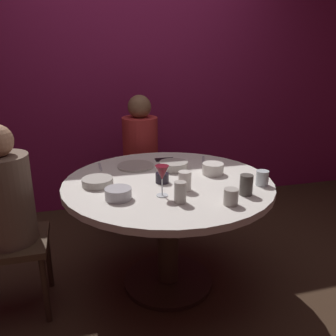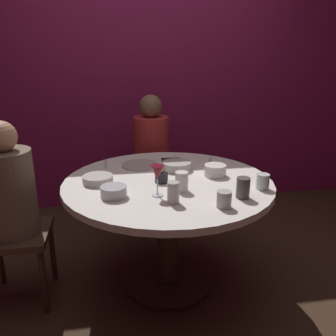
{
  "view_description": "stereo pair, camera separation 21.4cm",
  "coord_description": "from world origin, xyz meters",
  "px_view_note": "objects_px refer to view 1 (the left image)",
  "views": [
    {
      "loc": [
        -0.54,
        -1.97,
        1.5
      ],
      "look_at": [
        0.0,
        0.0,
        0.83
      ],
      "focal_mm": 37.2,
      "sensor_mm": 36.0,
      "label": 1
    },
    {
      "loc": [
        -0.33,
        -2.01,
        1.5
      ],
      "look_at": [
        0.0,
        0.0,
        0.83
      ],
      "focal_mm": 37.2,
      "sensor_mm": 36.0,
      "label": 2
    }
  ],
  "objects_px": {
    "cell_phone": "(165,159)",
    "seated_diner_back": "(140,148)",
    "bowl_small_white": "(98,182)",
    "cup_by_left_diner": "(185,181)",
    "cup_near_candle": "(262,178)",
    "candle_holder": "(162,178)",
    "seated_diner_left": "(6,202)",
    "bowl_sauce_side": "(173,166)",
    "bowl_serving_large": "(118,194)",
    "cup_far_edge": "(231,197)",
    "bowl_salad_center": "(213,169)",
    "cup_by_right_diner": "(180,192)",
    "cup_center_front": "(246,185)",
    "dinner_plate": "(136,166)",
    "wine_glass": "(162,174)",
    "dining_table": "(168,204)"
  },
  "relations": [
    {
      "from": "bowl_salad_center",
      "to": "cup_by_left_diner",
      "type": "relative_size",
      "value": 1.23
    },
    {
      "from": "seated_diner_left",
      "to": "cup_near_candle",
      "type": "distance_m",
      "value": 1.48
    },
    {
      "from": "cell_phone",
      "to": "bowl_sauce_side",
      "type": "xyz_separation_m",
      "value": [
        -0.0,
        -0.23,
        0.02
      ]
    },
    {
      "from": "cell_phone",
      "to": "seated_diner_back",
      "type": "bearing_deg",
      "value": -166.64
    },
    {
      "from": "seated_diner_left",
      "to": "cup_near_candle",
      "type": "height_order",
      "value": "seated_diner_left"
    },
    {
      "from": "seated_diner_left",
      "to": "bowl_salad_center",
      "type": "height_order",
      "value": "seated_diner_left"
    },
    {
      "from": "cell_phone",
      "to": "cup_by_right_diner",
      "type": "xyz_separation_m",
      "value": [
        -0.12,
        -0.77,
        0.05
      ]
    },
    {
      "from": "cup_near_candle",
      "to": "candle_holder",
      "type": "bearing_deg",
      "value": 160.57
    },
    {
      "from": "wine_glass",
      "to": "cup_far_edge",
      "type": "bearing_deg",
      "value": -33.27
    },
    {
      "from": "seated_diner_back",
      "to": "cell_phone",
      "type": "xyz_separation_m",
      "value": [
        0.09,
        -0.48,
        0.03
      ]
    },
    {
      "from": "seated_diner_left",
      "to": "cup_center_front",
      "type": "relative_size",
      "value": 9.98
    },
    {
      "from": "seated_diner_back",
      "to": "bowl_sauce_side",
      "type": "relative_size",
      "value": 6.07
    },
    {
      "from": "cup_far_edge",
      "to": "dining_table",
      "type": "bearing_deg",
      "value": 116.27
    },
    {
      "from": "dinner_plate",
      "to": "cup_far_edge",
      "type": "height_order",
      "value": "cup_far_edge"
    },
    {
      "from": "bowl_small_white",
      "to": "cup_by_left_diner",
      "type": "bearing_deg",
      "value": -23.43
    },
    {
      "from": "dinner_plate",
      "to": "cup_center_front",
      "type": "height_order",
      "value": "cup_center_front"
    },
    {
      "from": "dining_table",
      "to": "bowl_salad_center",
      "type": "distance_m",
      "value": 0.37
    },
    {
      "from": "bowl_salad_center",
      "to": "bowl_sauce_side",
      "type": "height_order",
      "value": "bowl_salad_center"
    },
    {
      "from": "wine_glass",
      "to": "cup_near_candle",
      "type": "xyz_separation_m",
      "value": [
        0.62,
        0.0,
        -0.08
      ]
    },
    {
      "from": "bowl_salad_center",
      "to": "dining_table",
      "type": "bearing_deg",
      "value": -173.47
    },
    {
      "from": "cell_phone",
      "to": "bowl_sauce_side",
      "type": "height_order",
      "value": "bowl_sauce_side"
    },
    {
      "from": "seated_diner_left",
      "to": "cell_phone",
      "type": "height_order",
      "value": "seated_diner_left"
    },
    {
      "from": "bowl_serving_large",
      "to": "cup_far_edge",
      "type": "height_order",
      "value": "cup_far_edge"
    },
    {
      "from": "bowl_sauce_side",
      "to": "cup_center_front",
      "type": "height_order",
      "value": "cup_center_front"
    },
    {
      "from": "seated_diner_back",
      "to": "cup_by_right_diner",
      "type": "height_order",
      "value": "seated_diner_back"
    },
    {
      "from": "dining_table",
      "to": "seated_diner_left",
      "type": "relative_size",
      "value": 1.13
    },
    {
      "from": "seated_diner_back",
      "to": "cup_by_left_diner",
      "type": "height_order",
      "value": "seated_diner_back"
    },
    {
      "from": "seated_diner_back",
      "to": "cup_center_front",
      "type": "relative_size",
      "value": 10.21
    },
    {
      "from": "bowl_serving_large",
      "to": "bowl_small_white",
      "type": "relative_size",
      "value": 0.78
    },
    {
      "from": "bowl_salad_center",
      "to": "wine_glass",
      "type": "bearing_deg",
      "value": -146.64
    },
    {
      "from": "candle_holder",
      "to": "cup_near_candle",
      "type": "relative_size",
      "value": 0.93
    },
    {
      "from": "cup_by_left_diner",
      "to": "cup_center_front",
      "type": "xyz_separation_m",
      "value": [
        0.31,
        -0.15,
        0.0
      ]
    },
    {
      "from": "dining_table",
      "to": "bowl_small_white",
      "type": "bearing_deg",
      "value": 177.01
    },
    {
      "from": "candle_holder",
      "to": "seated_diner_back",
      "type": "bearing_deg",
      "value": 87.23
    },
    {
      "from": "seated_diner_left",
      "to": "bowl_sauce_side",
      "type": "height_order",
      "value": "seated_diner_left"
    },
    {
      "from": "bowl_small_white",
      "to": "seated_diner_back",
      "type": "bearing_deg",
      "value": 64.11
    },
    {
      "from": "cup_by_right_diner",
      "to": "dining_table",
      "type": "bearing_deg",
      "value": 85.37
    },
    {
      "from": "cell_phone",
      "to": "cup_center_front",
      "type": "xyz_separation_m",
      "value": [
        0.27,
        -0.76,
        0.05
      ]
    },
    {
      "from": "seated_diner_back",
      "to": "bowl_salad_center",
      "type": "relative_size",
      "value": 8.45
    },
    {
      "from": "candle_holder",
      "to": "cup_by_right_diner",
      "type": "relative_size",
      "value": 0.72
    },
    {
      "from": "cup_near_candle",
      "to": "cup_center_front",
      "type": "height_order",
      "value": "cup_center_front"
    },
    {
      "from": "seated_diner_left",
      "to": "bowl_small_white",
      "type": "distance_m",
      "value": 0.52
    },
    {
      "from": "candle_holder",
      "to": "bowl_sauce_side",
      "type": "relative_size",
      "value": 0.43
    },
    {
      "from": "dinner_plate",
      "to": "bowl_small_white",
      "type": "xyz_separation_m",
      "value": [
        -0.28,
        -0.29,
        0.02
      ]
    },
    {
      "from": "seated_diner_left",
      "to": "candle_holder",
      "type": "bearing_deg",
      "value": -2.02
    },
    {
      "from": "wine_glass",
      "to": "cup_by_right_diner",
      "type": "xyz_separation_m",
      "value": [
        0.07,
        -0.11,
        -0.07
      ]
    },
    {
      "from": "cup_near_candle",
      "to": "cup_center_front",
      "type": "distance_m",
      "value": 0.19
    },
    {
      "from": "cup_center_front",
      "to": "cup_far_edge",
      "type": "bearing_deg",
      "value": -143.53
    },
    {
      "from": "bowl_serving_large",
      "to": "cup_far_edge",
      "type": "xyz_separation_m",
      "value": [
        0.56,
        -0.23,
        0.01
      ]
    },
    {
      "from": "bowl_small_white",
      "to": "dining_table",
      "type": "bearing_deg",
      "value": -2.99
    }
  ]
}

